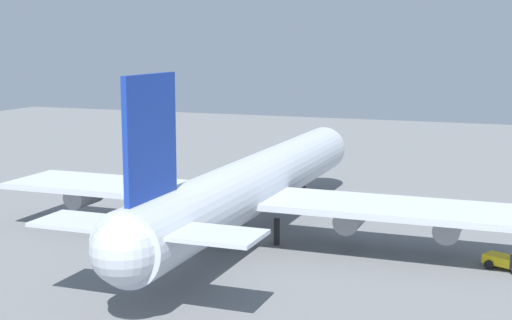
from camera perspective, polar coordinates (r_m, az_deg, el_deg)
ground_plane at (r=89.91m, az=0.00°, el=-5.85°), size 269.58×269.58×0.00m
cargo_airplane at (r=88.27m, az=-0.05°, el=-1.90°), size 67.39×61.92×20.62m
maintenance_van at (r=80.73m, az=19.06°, el=-7.38°), size 3.96×5.24×1.97m
safety_cone_nose at (r=118.85m, az=3.68°, el=-1.97°), size 0.44×0.44×0.62m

